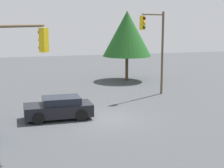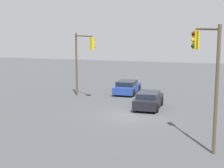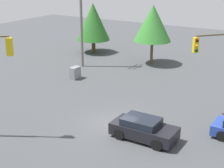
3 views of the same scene
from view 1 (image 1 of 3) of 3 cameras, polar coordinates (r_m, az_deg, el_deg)
name	(u,v)px [view 1 (image 1 of 3)]	position (r m, az deg, el deg)	size (l,w,h in m)	color
ground_plane	(104,119)	(21.14, -1.41, -5.88)	(80.00, 80.00, 0.00)	#424447
sedan_dark	(59,108)	(21.33, -8.82, -3.97)	(1.98, 4.09, 1.37)	black
traffic_signal_main	(16,69)	(14.02, -15.62, 2.48)	(2.68, 2.39, 5.99)	brown
traffic_signal_cross	(155,40)	(27.41, 7.18, 7.30)	(1.58, 2.55, 6.69)	brown
tree_right	(127,34)	(34.50, 2.52, 8.35)	(4.88, 4.88, 6.96)	#4C3823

